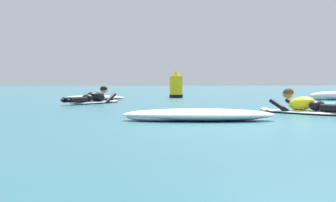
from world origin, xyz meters
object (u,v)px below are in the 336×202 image
at_px(channel_marker_buoy, 176,87).
at_px(surfer_near, 309,107).
at_px(drifting_surfboard, 325,104).
at_px(surfer_far, 93,99).

bearing_deg(channel_marker_buoy, surfer_near, -83.57).
height_order(drifting_surfboard, channel_marker_buoy, channel_marker_buoy).
relative_size(surfer_near, surfer_far, 1.05).
relative_size(surfer_near, channel_marker_buoy, 2.35).
bearing_deg(channel_marker_buoy, drifting_surfboard, -64.95).
xyz_separation_m(surfer_near, surfer_far, (-4.23, 5.43, 0.01)).
xyz_separation_m(surfer_near, channel_marker_buoy, (-1.20, 10.61, 0.29)).
distance_m(surfer_far, drifting_surfboard, 6.35).
bearing_deg(drifting_surfboard, channel_marker_buoy, 115.05).
height_order(surfer_near, drifting_surfboard, surfer_near).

